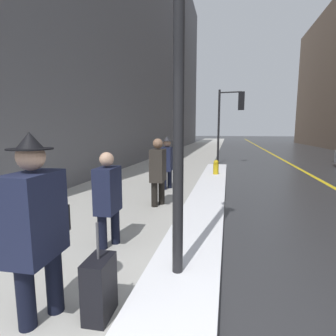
{
  "coord_description": "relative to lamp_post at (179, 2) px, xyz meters",
  "views": [
    {
      "loc": [
        0.73,
        -0.93,
        1.79
      ],
      "look_at": [
        -0.4,
        4.0,
        1.05
      ],
      "focal_mm": 28.0,
      "sensor_mm": 36.0,
      "label": 1
    }
  ],
  "objects": [
    {
      "name": "pedestrian_nearside",
      "position": [
        -1.22,
        0.76,
        -2.24
      ],
      "size": [
        0.3,
        0.49,
        1.46
      ],
      "rotation": [
        0.0,
        0.0,
        -1.52
      ],
      "color": "black",
      "rests_on": "ground"
    },
    {
      "name": "fire_hydrant",
      "position": [
        0.12,
        6.92,
        -2.71
      ],
      "size": [
        0.2,
        0.2,
        0.7
      ],
      "color": "gold",
      "rests_on": "ground"
    },
    {
      "name": "road_centre_stripe",
      "position": [
        3.79,
        13.16,
        -3.05
      ],
      "size": [
        0.16,
        80.0,
        0.0
      ],
      "color": "gold",
      "rests_on": "ground"
    },
    {
      "name": "pedestrian_in_fedora",
      "position": [
        -1.25,
        4.85,
        -2.18
      ],
      "size": [
        0.34,
        0.71,
        1.6
      ],
      "rotation": [
        0.0,
        0.0,
        -1.52
      ],
      "color": "black",
      "rests_on": "ground"
    },
    {
      "name": "building_facade_left",
      "position": [
        -7.21,
        18.16,
        5.67
      ],
      "size": [
        6.0,
        36.0,
        17.45
      ],
      "color": "slate",
      "rests_on": "ground"
    },
    {
      "name": "rolling_suitcase",
      "position": [
        -0.62,
        -0.69,
        -2.75
      ],
      "size": [
        0.24,
        0.37,
        0.95
      ],
      "rotation": [
        0.0,
        0.0,
        -1.52
      ],
      "color": "black",
      "rests_on": "ground"
    },
    {
      "name": "pedestrian_trailing",
      "position": [
        -1.05,
        3.06,
        -2.17
      ],
      "size": [
        0.33,
        0.53,
        1.59
      ],
      "rotation": [
        0.0,
        0.0,
        -1.52
      ],
      "color": "black",
      "rests_on": "ground"
    },
    {
      "name": "traffic_light_near",
      "position": [
        0.69,
        11.3,
        -0.28
      ],
      "size": [
        1.31,
        0.33,
        3.84
      ],
      "rotation": [
        0.0,
        0.0,
        -0.09
      ],
      "color": "black",
      "rests_on": "ground"
    },
    {
      "name": "lamp_post",
      "position": [
        0.0,
        0.0,
        0.0
      ],
      "size": [
        0.28,
        0.28,
        5.13
      ],
      "color": "black",
      "rests_on": "ground"
    },
    {
      "name": "sidewalk_slab",
      "position": [
        -2.21,
        13.16,
        -3.05
      ],
      "size": [
        4.0,
        80.0,
        0.01
      ],
      "color": "#B2AFA8",
      "rests_on": "ground"
    },
    {
      "name": "pedestrian_with_shoulder_bag",
      "position": [
        -1.14,
        -0.83,
        -2.09
      ],
      "size": [
        0.38,
        0.76,
        1.77
      ],
      "rotation": [
        0.0,
        0.0,
        -1.52
      ],
      "color": "black",
      "rests_on": "ground"
    },
    {
      "name": "snow_bank_curb",
      "position": [
        0.05,
        3.55,
        -2.97
      ],
      "size": [
        0.86,
        12.55,
        0.17
      ],
      "color": "white",
      "rests_on": "ground"
    }
  ]
}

